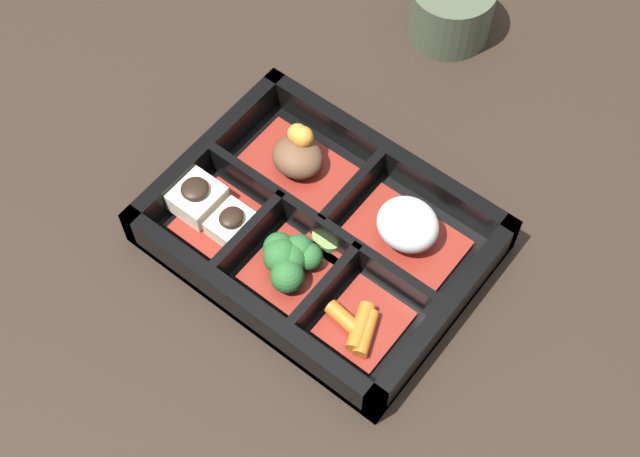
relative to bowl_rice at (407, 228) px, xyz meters
name	(u,v)px	position (x,y,z in m)	size (l,w,h in m)	color
ground_plane	(320,243)	(-0.06, -0.04, -0.03)	(3.00, 3.00, 0.00)	black
bento_base	(320,240)	(-0.06, -0.04, -0.03)	(0.27, 0.20, 0.01)	black
bento_rim	(319,232)	(-0.06, -0.04, -0.01)	(0.27, 0.20, 0.04)	black
bowl_stew	(298,158)	(-0.12, 0.00, 0.00)	(0.10, 0.06, 0.05)	maroon
bowl_rice	(407,228)	(0.00, 0.00, 0.00)	(0.10, 0.06, 0.05)	maroon
bowl_tofu	(211,210)	(-0.14, -0.09, -0.01)	(0.08, 0.07, 0.03)	maroon
bowl_greens	(288,259)	(-0.06, -0.08, 0.00)	(0.06, 0.07, 0.04)	maroon
bowl_carrots	(361,325)	(0.02, -0.09, -0.01)	(0.06, 0.07, 0.02)	maroon
bowl_pickles	(329,239)	(-0.05, -0.04, -0.01)	(0.04, 0.03, 0.01)	maroon
tea_cup	(451,8)	(-0.11, 0.23, 0.00)	(0.08, 0.08, 0.06)	#424C38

